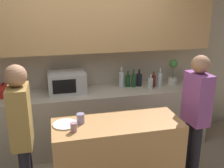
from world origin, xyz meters
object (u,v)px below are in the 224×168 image
Objects in this scene: plate_on_island at (65,124)px; bottle_0 at (121,79)px; microwave at (67,82)px; bottle_6 at (160,79)px; cup_1 at (81,118)px; bottle_5 at (153,81)px; person_left at (196,109)px; bottle_3 at (139,80)px; bottle_4 at (150,83)px; potted_plant at (173,72)px; cup_0 at (74,127)px; person_center at (22,129)px; bottle_2 at (134,80)px; toaster at (8,90)px; bottle_1 at (128,81)px.

bottle_0 is at bearing 51.04° from plate_on_island.
microwave reaches higher than bottle_6.
cup_1 is (0.06, -1.07, -0.08)m from microwave.
bottle_5 is 0.15× the size of person_left.
bottle_0 reaches higher than cup_1.
bottle_4 is (0.12, -0.17, -0.01)m from bottle_3.
potted_plant reaches higher than bottle_6.
bottle_0 is 0.28m from bottle_3.
bottle_4 is 0.96m from person_left.
person_center is (-0.50, 0.11, -0.02)m from cup_0.
bottle_3 is 0.32m from bottle_6.
person_center reaches higher than bottle_4.
bottle_3 is (0.28, -0.02, -0.02)m from bottle_0.
person_left is (1.52, 0.01, 0.01)m from plate_on_island.
cup_1 is at bearing -86.71° from microwave.
person_center is (-0.53, -1.13, -0.10)m from microwave.
microwave reaches higher than bottle_3.
microwave is 0.33× the size of person_left.
person_center is (-1.74, -1.00, -0.03)m from bottle_4.
bottle_6 is at bearing -13.41° from bottle_3.
microwave is 1.25m from person_center.
bottle_6 is at bearing -6.74° from bottle_2.
person_center is (-0.59, -0.06, -0.02)m from cup_1.
person_left reaches higher than potted_plant.
bottle_3 is at bearing 12.16° from person_left.
bottle_3 is at bearing 126.39° from person_center.
bottle_2 is 1.43m from cup_1.
toaster is 1.38m from cup_1.
plate_on_island is at bearing 86.09° from person_left.
cup_1 reaches higher than cup_0.
bottle_0 is at bearing 176.33° from bottle_3.
cup_1 is (-1.57, -1.07, -0.13)m from potted_plant.
bottle_4 is 2.36× the size of cup_0.
bottle_0 is 0.20× the size of person_center.
bottle_2 is 1.55m from plate_on_island.
person_center is (0.27, -1.14, -0.04)m from toaster.
bottle_6 is 1.83m from plate_on_island.
plate_on_island is (-1.40, -1.04, -0.06)m from bottle_5.
bottle_2 reaches higher than bottle_4.
bottle_0 is at bearing 166.35° from bottle_2.
toaster is at bearing 179.89° from microwave.
plate_on_island is (-0.10, -1.08, -0.12)m from microwave.
plate_on_island is (-1.02, -1.13, -0.07)m from bottle_1.
plate_on_island is at bearing -145.23° from bottle_6.
toaster reaches higher than cup_1.
potted_plant reaches higher than toaster.
bottle_3 is at bearing -3.67° from bottle_0.
bottle_4 is 0.86× the size of plate_on_island.
microwave is 2.09× the size of bottle_1.
toaster is at bearing 180.00° from potted_plant.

